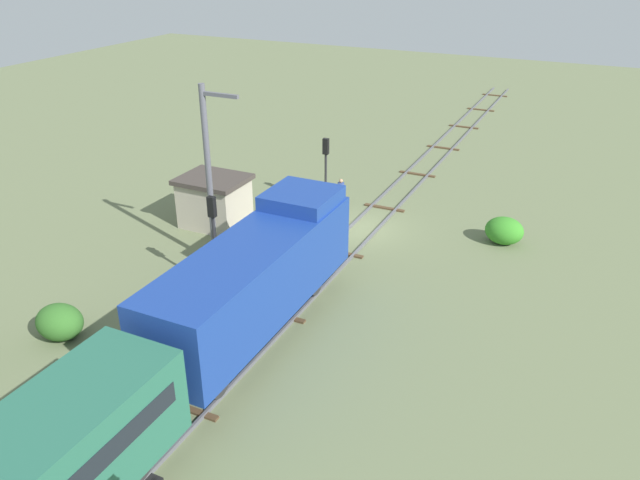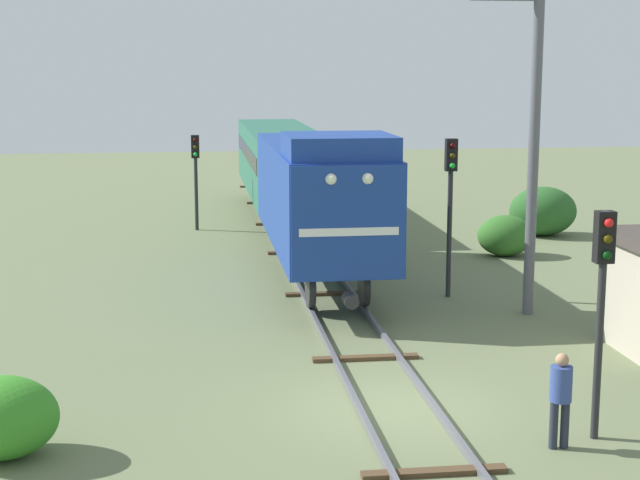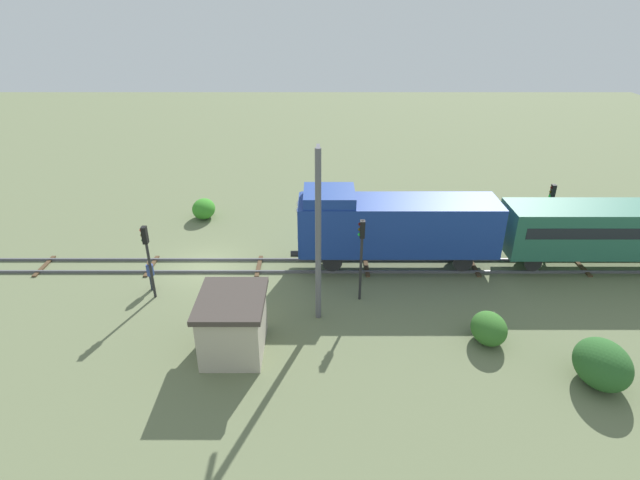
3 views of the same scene
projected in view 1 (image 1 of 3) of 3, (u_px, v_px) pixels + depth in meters
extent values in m
plane|color=#66704C|center=(364.00, 229.00, 33.47)|extent=(113.30, 113.30, 0.00)
cube|color=#595960|center=(377.00, 230.00, 33.16)|extent=(0.10, 75.53, 0.16)
cube|color=#595960|center=(352.00, 225.00, 33.72)|extent=(0.10, 75.53, 0.16)
cube|color=#4C3823|center=(495.00, 95.00, 61.53)|extent=(2.40, 0.24, 0.09)
cube|color=#4C3823|center=(481.00, 110.00, 56.43)|extent=(2.40, 0.24, 0.09)
cube|color=#4C3823|center=(464.00, 127.00, 51.32)|extent=(2.40, 0.24, 0.09)
cube|color=#4C3823|center=(443.00, 148.00, 46.22)|extent=(2.40, 0.24, 0.09)
cube|color=#4C3823|center=(417.00, 174.00, 41.11)|extent=(2.40, 0.24, 0.09)
cube|color=#4C3823|center=(384.00, 208.00, 36.01)|extent=(2.40, 0.24, 0.09)
cube|color=#4C3823|center=(340.00, 253.00, 30.90)|extent=(2.40, 0.24, 0.09)
cube|color=#4C3823|center=(279.00, 315.00, 25.79)|extent=(2.40, 0.24, 0.09)
cube|color=#4C3823|center=(187.00, 408.00, 20.69)|extent=(2.40, 0.24, 0.09)
cube|color=navy|center=(255.00, 277.00, 23.25)|extent=(2.90, 11.00, 2.90)
cube|color=navy|center=(302.00, 198.00, 25.65)|extent=(2.75, 2.80, 0.60)
cube|color=navy|center=(319.00, 222.00, 27.76)|extent=(2.84, 0.10, 2.84)
cube|color=white|center=(319.00, 226.00, 27.88)|extent=(2.46, 0.06, 0.20)
sphere|color=white|center=(329.00, 200.00, 27.14)|extent=(0.28, 0.28, 0.28)
sphere|color=white|center=(310.00, 197.00, 27.49)|extent=(0.28, 0.28, 0.28)
cylinder|color=#262628|center=(322.00, 256.00, 28.81)|extent=(0.36, 0.50, 0.36)
cylinder|color=#262628|center=(316.00, 283.00, 26.85)|extent=(0.18, 1.10, 1.10)
cylinder|color=#262628|center=(286.00, 276.00, 27.41)|extent=(0.18, 1.10, 1.10)
cylinder|color=#262628|center=(219.00, 383.00, 20.85)|extent=(0.18, 1.10, 1.10)
cylinder|color=#262628|center=(184.00, 371.00, 21.41)|extent=(0.18, 1.10, 1.10)
cylinder|color=#262628|center=(140.00, 467.00, 17.64)|extent=(0.16, 0.96, 0.96)
cylinder|color=#262628|center=(101.00, 450.00, 18.20)|extent=(0.16, 0.96, 0.96)
cylinder|color=#262628|center=(326.00, 173.00, 35.42)|extent=(0.14, 0.14, 4.08)
cube|color=black|center=(326.00, 146.00, 34.73)|extent=(0.32, 0.24, 0.90)
sphere|color=red|center=(327.00, 141.00, 34.72)|extent=(0.16, 0.16, 0.16)
sphere|color=#3C3306|center=(327.00, 146.00, 34.84)|extent=(0.16, 0.16, 0.16)
sphere|color=black|center=(327.00, 151.00, 34.97)|extent=(0.16, 0.16, 0.16)
cylinder|color=#262628|center=(215.00, 245.00, 26.66)|extent=(0.14, 0.14, 4.50)
cube|color=black|center=(212.00, 207.00, 25.87)|extent=(0.32, 0.24, 0.90)
sphere|color=#390606|center=(213.00, 200.00, 25.87)|extent=(0.16, 0.16, 0.16)
sphere|color=#3C3306|center=(214.00, 206.00, 25.99)|extent=(0.16, 0.16, 0.16)
sphere|color=green|center=(214.00, 212.00, 26.11)|extent=(0.16, 0.16, 0.16)
cylinder|color=#262B38|center=(342.00, 200.00, 36.07)|extent=(0.15, 0.15, 0.85)
cylinder|color=#262B38|center=(339.00, 199.00, 36.15)|extent=(0.15, 0.15, 0.85)
cylinder|color=#33478C|center=(341.00, 188.00, 35.79)|extent=(0.38, 0.38, 0.62)
sphere|color=tan|center=(341.00, 181.00, 35.60)|extent=(0.23, 0.23, 0.23)
cylinder|color=#595960|center=(209.00, 179.00, 28.14)|extent=(0.28, 0.28, 8.58)
cube|color=#595960|center=(220.00, 95.00, 26.08)|extent=(1.80, 0.16, 0.16)
cube|color=#B2A893|center=(215.00, 203.00, 33.47)|extent=(3.20, 2.60, 2.50)
cube|color=#3F3833|center=(213.00, 179.00, 32.87)|extent=(3.50, 2.90, 0.24)
cube|color=#2D2319|center=(229.00, 200.00, 34.67)|extent=(0.80, 0.06, 1.90)
ellipsoid|color=#326926|center=(60.00, 322.00, 24.14)|extent=(1.95, 1.59, 1.42)
ellipsoid|color=#368826|center=(504.00, 231.00, 31.64)|extent=(1.94, 1.58, 1.41)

